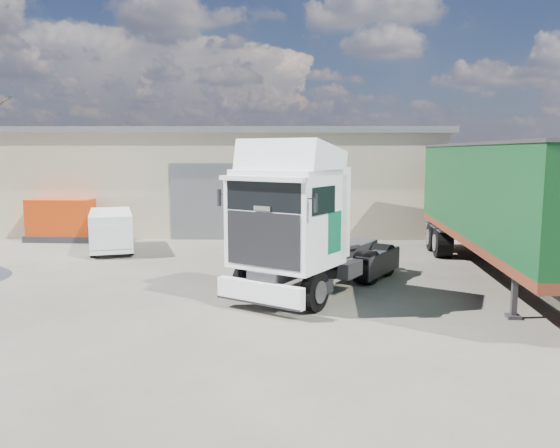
{
  "coord_description": "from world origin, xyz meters",
  "views": [
    {
      "loc": [
        1.52,
        -15.51,
        4.16
      ],
      "look_at": [
        1.25,
        3.0,
        1.69
      ],
      "focal_mm": 35.0,
      "sensor_mm": 36.0,
      "label": 1
    }
  ],
  "objects_px": {
    "tractor_unit": "(302,231)",
    "box_trailer": "(504,197)",
    "orange_skip": "(64,222)",
    "panel_van": "(111,231)"
  },
  "relations": [
    {
      "from": "tractor_unit",
      "to": "box_trailer",
      "type": "xyz_separation_m",
      "value": [
        6.54,
        2.1,
        0.81
      ]
    },
    {
      "from": "tractor_unit",
      "to": "panel_van",
      "type": "bearing_deg",
      "value": 169.96
    },
    {
      "from": "panel_van",
      "to": "orange_skip",
      "type": "height_order",
      "value": "orange_skip"
    },
    {
      "from": "tractor_unit",
      "to": "orange_skip",
      "type": "relative_size",
      "value": 2.15
    },
    {
      "from": "box_trailer",
      "to": "panel_van",
      "type": "relative_size",
      "value": 3.11
    },
    {
      "from": "box_trailer",
      "to": "orange_skip",
      "type": "relative_size",
      "value": 4.19
    },
    {
      "from": "panel_van",
      "to": "box_trailer",
      "type": "bearing_deg",
      "value": -36.83
    },
    {
      "from": "panel_van",
      "to": "orange_skip",
      "type": "relative_size",
      "value": 1.34
    },
    {
      "from": "orange_skip",
      "to": "box_trailer",
      "type": "bearing_deg",
      "value": -21.34
    },
    {
      "from": "panel_van",
      "to": "tractor_unit",
      "type": "bearing_deg",
      "value": -59.79
    }
  ]
}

